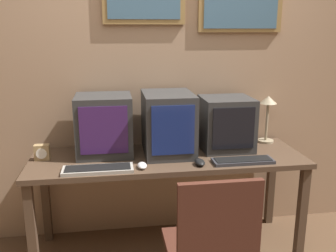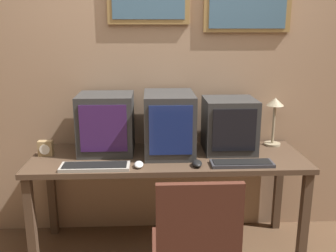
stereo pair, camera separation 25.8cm
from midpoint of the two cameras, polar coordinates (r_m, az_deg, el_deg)
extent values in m
cube|color=tan|center=(2.87, 2.27, 8.59)|extent=(8.00, 0.05, 2.60)
cube|color=olive|center=(2.93, 14.66, 17.40)|extent=(0.64, 0.02, 0.38)
cube|color=#42667F|center=(2.91, 14.73, 17.41)|extent=(0.56, 0.01, 0.33)
cube|color=#4C3828|center=(2.65, 2.80, -4.98)|extent=(1.91, 0.62, 0.04)
cube|color=#4C3828|center=(2.63, -17.45, -14.56)|extent=(0.06, 0.06, 0.70)
cube|color=#4C3828|center=(2.79, 22.60, -13.25)|extent=(0.06, 0.06, 0.70)
cube|color=#4C3828|center=(3.09, -15.00, -9.84)|extent=(0.06, 0.06, 0.70)
cube|color=#4C3828|center=(3.23, 18.67, -9.03)|extent=(0.06, 0.06, 0.70)
cube|color=#333333|center=(2.69, -6.69, 0.36)|extent=(0.39, 0.35, 0.42)
cube|color=#3D1E56|center=(2.51, -6.97, -0.45)|extent=(0.32, 0.01, 0.32)
cube|color=#333333|center=(2.65, 2.95, 0.37)|extent=(0.35, 0.44, 0.44)
cube|color=navy|center=(2.43, 3.46, -0.74)|extent=(0.28, 0.01, 0.33)
cube|color=#333333|center=(2.76, 11.95, 0.12)|extent=(0.36, 0.34, 0.39)
cube|color=black|center=(2.59, 12.91, -0.69)|extent=(0.30, 0.01, 0.29)
cube|color=#A8A399|center=(2.43, -8.09, -6.22)|extent=(0.44, 0.15, 0.02)
cube|color=black|center=(2.42, -8.10, -5.93)|extent=(0.41, 0.12, 0.00)
cube|color=#333338|center=(2.53, 14.09, -5.63)|extent=(0.41, 0.13, 0.02)
cube|color=black|center=(2.53, 14.11, -5.35)|extent=(0.38, 0.11, 0.00)
ellipsoid|color=silver|center=(2.43, -1.45, -5.94)|extent=(0.06, 0.11, 0.03)
ellipsoid|color=black|center=(2.46, 7.46, -5.72)|extent=(0.06, 0.11, 0.04)
cube|color=#A38456|center=(2.73, -15.61, -3.33)|extent=(0.10, 0.05, 0.11)
cylinder|color=white|center=(2.70, -15.75, -3.53)|extent=(0.07, 0.00, 0.07)
cylinder|color=tan|center=(3.02, 17.96, -2.65)|extent=(0.12, 0.12, 0.02)
cylinder|color=tan|center=(2.98, 18.20, 0.27)|extent=(0.02, 0.02, 0.30)
cone|color=tan|center=(2.95, 18.47, 3.51)|extent=(0.13, 0.13, 0.06)
cube|color=#472319|center=(2.11, 7.60, -18.43)|extent=(0.44, 0.44, 0.04)
cube|color=#472319|center=(1.81, 9.02, -15.32)|extent=(0.40, 0.04, 0.45)
camera|label=1|loc=(0.13, -87.14, 0.75)|focal=40.00mm
camera|label=2|loc=(0.13, 92.86, -0.75)|focal=40.00mm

